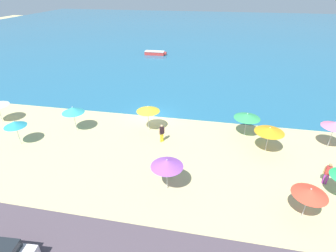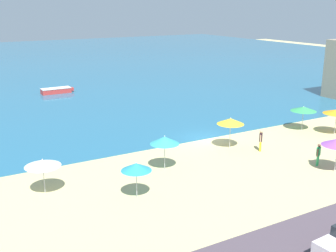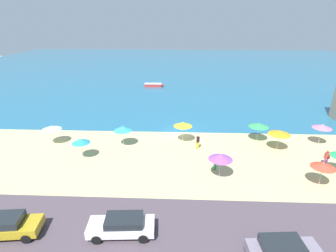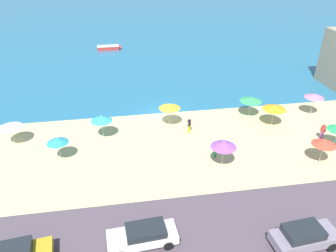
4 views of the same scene
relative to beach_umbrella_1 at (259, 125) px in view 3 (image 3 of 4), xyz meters
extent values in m
plane|color=#C8BA80|center=(-9.41, 2.19, -2.02)|extent=(160.00, 160.00, 0.00)
cube|color=#236487|center=(-9.41, 57.19, -2.00)|extent=(150.00, 110.00, 0.05)
cube|color=#4D414A|center=(-9.41, -15.81, -1.99)|extent=(80.00, 8.00, 0.06)
cylinder|color=#B2B2B7|center=(0.00, 0.00, -1.09)|extent=(0.05, 0.05, 1.88)
cone|color=#349C58|center=(0.00, 0.00, 0.00)|extent=(2.35, 2.35, 0.40)
sphere|color=silver|center=(0.00, 0.00, 0.23)|extent=(0.08, 0.08, 0.08)
cylinder|color=#B2B2B7|center=(-24.21, -1.87, -1.09)|extent=(0.05, 0.05, 1.87)
cone|color=silver|center=(-24.21, -1.87, -0.01)|extent=(2.20, 2.20, 0.40)
sphere|color=silver|center=(-24.21, -1.87, 0.22)|extent=(0.08, 0.08, 0.08)
cylinder|color=#B2B2B7|center=(-15.84, -2.10, -1.04)|extent=(0.05, 0.05, 1.97)
cone|color=teal|center=(-15.84, -2.10, 0.15)|extent=(2.08, 2.08, 0.52)
sphere|color=silver|center=(-15.84, -2.10, 0.45)|extent=(0.08, 0.08, 0.08)
cylinder|color=#B2B2B7|center=(6.92, -0.78, -0.95)|extent=(0.05, 0.05, 2.14)
cone|color=pink|center=(6.92, -0.78, 0.27)|extent=(2.08, 2.08, 0.41)
sphere|color=silver|center=(6.92, -0.78, 0.51)|extent=(0.08, 0.08, 0.08)
cylinder|color=#B2B2B7|center=(2.89, -9.27, -1.09)|extent=(0.05, 0.05, 1.88)
cone|color=#EB432D|center=(2.89, -9.27, 0.00)|extent=(2.03, 2.03, 0.39)
sphere|color=silver|center=(2.89, -9.27, 0.23)|extent=(0.08, 0.08, 0.08)
cylinder|color=#B2B2B7|center=(-9.00, -0.72, -0.98)|extent=(0.05, 0.05, 2.08)
cone|color=gold|center=(-9.00, -0.72, 0.24)|extent=(2.19, 2.19, 0.47)
sphere|color=silver|center=(-9.00, -0.72, 0.51)|extent=(0.08, 0.08, 0.08)
cylinder|color=#B2B2B7|center=(1.59, -2.37, -1.05)|extent=(0.05, 0.05, 1.96)
cone|color=orange|center=(1.59, -2.37, 0.07)|extent=(2.38, 2.38, 0.39)
sphere|color=silver|center=(1.59, -2.37, 0.30)|extent=(0.08, 0.08, 0.08)
cylinder|color=#B2B2B7|center=(-5.69, -8.37, -1.04)|extent=(0.05, 0.05, 1.97)
cone|color=purple|center=(-5.69, -8.37, 0.15)|extent=(2.19, 2.19, 0.49)
sphere|color=silver|center=(-5.69, -8.37, 0.42)|extent=(0.08, 0.08, 0.08)
cylinder|color=#B2B2B7|center=(-19.54, -5.23, -1.11)|extent=(0.05, 0.05, 1.82)
cone|color=teal|center=(-19.54, -5.23, -0.02)|extent=(1.85, 1.85, 0.46)
sphere|color=silver|center=(-19.54, -5.23, 0.24)|extent=(0.08, 0.08, 0.08)
cylinder|color=#2DA259|center=(-5.83, -6.98, -1.62)|extent=(0.14, 0.14, 0.80)
cylinder|color=#2DA259|center=(-5.99, -7.06, -1.62)|extent=(0.14, 0.14, 0.80)
cube|color=#21864D|center=(-5.91, -7.02, -0.90)|extent=(0.42, 0.35, 0.64)
sphere|color=brown|center=(-5.91, -7.02, -0.46)|extent=(0.22, 0.22, 0.22)
cylinder|color=brown|center=(-5.69, -6.91, -0.95)|extent=(0.09, 0.09, 0.57)
cylinder|color=brown|center=(-6.13, -7.12, -0.95)|extent=(0.09, 0.09, 0.57)
cylinder|color=purple|center=(5.29, -5.75, -1.61)|extent=(0.14, 0.14, 0.84)
cylinder|color=purple|center=(5.12, -5.71, -1.61)|extent=(0.14, 0.14, 0.84)
cube|color=#B42F30|center=(5.20, -5.73, -0.86)|extent=(0.40, 0.30, 0.66)
sphere|color=#99734B|center=(5.20, -5.73, -0.40)|extent=(0.22, 0.22, 0.22)
cylinder|color=#99734B|center=(5.44, -5.79, -0.91)|extent=(0.09, 0.09, 0.60)
cylinder|color=#99734B|center=(4.97, -5.67, -0.91)|extent=(0.09, 0.09, 0.60)
cylinder|color=yellow|center=(-7.39, -2.57, -1.61)|extent=(0.14, 0.14, 0.83)
cylinder|color=yellow|center=(-7.26, -2.45, -1.61)|extent=(0.14, 0.14, 0.83)
cube|color=black|center=(-7.33, -2.51, -0.87)|extent=(0.41, 0.41, 0.66)
sphere|color=tan|center=(-7.33, -2.51, -0.41)|extent=(0.22, 0.22, 0.22)
cylinder|color=tan|center=(-7.50, -2.67, -0.92)|extent=(0.09, 0.09, 0.59)
cylinder|color=tan|center=(-7.15, -2.35, -0.92)|extent=(0.09, 0.09, 0.59)
cube|color=silver|center=(-13.22, -15.70, -1.35)|extent=(4.52, 1.99, 0.58)
cube|color=#1E2328|center=(-13.00, -15.68, -0.82)|extent=(2.57, 1.65, 0.48)
cylinder|color=black|center=(-14.66, -16.59, -1.64)|extent=(0.65, 0.26, 0.64)
cylinder|color=black|center=(-14.78, -15.02, -1.64)|extent=(0.65, 0.26, 0.64)
cylinder|color=black|center=(-11.67, -16.38, -1.64)|extent=(0.65, 0.26, 0.64)
cylinder|color=black|center=(-11.78, -14.80, -1.64)|extent=(0.65, 0.26, 0.64)
cube|color=#1E2328|center=(-3.37, -17.44, -0.72)|extent=(2.49, 1.70, 0.52)
cylinder|color=black|center=(-1.79, -16.50, -1.64)|extent=(0.66, 0.27, 0.64)
cylinder|color=black|center=(-4.66, -16.74, -1.64)|extent=(0.66, 0.27, 0.64)
cube|color=#B0901E|center=(-20.69, -16.08, -1.34)|extent=(4.26, 2.18, 0.62)
cube|color=#1E2328|center=(-20.89, -16.10, -0.76)|extent=(2.45, 1.77, 0.54)
cylinder|color=black|center=(-19.41, -15.11, -1.64)|extent=(0.66, 0.29, 0.64)
cylinder|color=black|center=(-19.22, -16.72, -1.64)|extent=(0.66, 0.29, 0.64)
cube|color=#BD3531|center=(-15.30, 27.84, -1.66)|extent=(3.78, 1.40, 0.62)
cube|color=#BD3531|center=(-13.22, 27.88, -1.60)|extent=(0.46, 0.75, 0.37)
cube|color=silver|center=(-15.30, 27.84, -1.31)|extent=(3.78, 1.48, 0.08)
camera|label=1|loc=(-2.99, -21.93, 10.63)|focal=28.00mm
camera|label=2|loc=(-29.48, -26.36, 9.27)|focal=45.00mm
camera|label=3|loc=(-9.50, -29.31, 11.35)|focal=28.00mm
camera|label=4|loc=(-13.93, -30.26, 14.96)|focal=35.00mm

